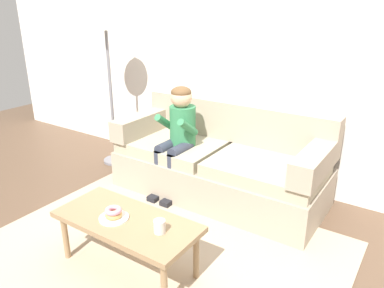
# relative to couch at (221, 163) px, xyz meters

# --- Properties ---
(ground) EXTENTS (10.00, 10.00, 0.00)m
(ground) POSITION_rel_couch_xyz_m (0.10, -0.84, -0.33)
(ground) COLOR brown
(wall_back) EXTENTS (8.00, 0.10, 2.80)m
(wall_back) POSITION_rel_couch_xyz_m (0.10, 0.56, 1.07)
(wall_back) COLOR silver
(wall_back) RESTS_ON ground
(area_rug) EXTENTS (2.71, 2.01, 0.01)m
(area_rug) POSITION_rel_couch_xyz_m (0.10, -1.09, -0.33)
(area_rug) COLOR tan
(area_rug) RESTS_ON ground
(couch) EXTENTS (2.09, 0.90, 0.90)m
(couch) POSITION_rel_couch_xyz_m (0.00, 0.00, 0.00)
(couch) COLOR tan
(couch) RESTS_ON ground
(coffee_table) EXTENTS (1.06, 0.49, 0.42)m
(coffee_table) POSITION_rel_couch_xyz_m (0.03, -1.39, 0.04)
(coffee_table) COLOR #937551
(coffee_table) RESTS_ON ground
(person_child) EXTENTS (0.34, 0.58, 1.10)m
(person_child) POSITION_rel_couch_xyz_m (-0.38, -0.20, 0.34)
(person_child) COLOR #337A4C
(person_child) RESTS_ON ground
(plate) EXTENTS (0.21, 0.21, 0.01)m
(plate) POSITION_rel_couch_xyz_m (-0.05, -1.44, 0.09)
(plate) COLOR white
(plate) RESTS_ON coffee_table
(donut) EXTENTS (0.16, 0.16, 0.04)m
(donut) POSITION_rel_couch_xyz_m (-0.05, -1.44, 0.12)
(donut) COLOR tan
(donut) RESTS_ON plate
(donut_second) EXTENTS (0.17, 0.17, 0.04)m
(donut_second) POSITION_rel_couch_xyz_m (-0.05, -1.44, 0.16)
(donut_second) COLOR pink
(donut_second) RESTS_ON donut
(mug) EXTENTS (0.08, 0.08, 0.09)m
(mug) POSITION_rel_couch_xyz_m (0.32, -1.39, 0.13)
(mug) COLOR silver
(mug) RESTS_ON coffee_table
(floor_lamp) EXTENTS (0.40, 0.40, 1.84)m
(floor_lamp) POSITION_rel_couch_xyz_m (-1.49, -0.00, 1.24)
(floor_lamp) COLOR slate
(floor_lamp) RESTS_ON ground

